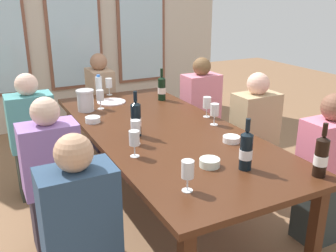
{
  "coord_description": "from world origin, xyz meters",
  "views": [
    {
      "loc": [
        -1.22,
        -2.46,
        1.73
      ],
      "look_at": [
        0.0,
        -0.08,
        0.79
      ],
      "focal_mm": 40.42,
      "sensor_mm": 36.0,
      "label": 1
    }
  ],
  "objects_px": {
    "white_plate_0": "(111,102)",
    "wine_glass_0": "(207,103)",
    "water_bottle": "(99,87)",
    "wine_bottle_2": "(246,150)",
    "tasting_bowl_2": "(231,139)",
    "dining_table": "(163,136)",
    "wine_glass_6": "(136,128)",
    "wine_bottle_1": "(162,88)",
    "seated_person_6": "(101,104)",
    "wine_glass_5": "(188,170)",
    "seated_person_4": "(81,240)",
    "wine_bottle_3": "(321,156)",
    "seated_person_2": "(33,139)",
    "seated_person_1": "(254,138)",
    "seated_person_5": "(325,174)",
    "wine_glass_4": "(100,96)",
    "wine_bottle_0": "(136,119)",
    "wine_glass_1": "(109,83)",
    "seated_person_0": "(53,180)",
    "wine_glass_3": "(134,139)",
    "tasting_bowl_0": "(93,120)",
    "metal_pitcher": "(85,100)",
    "seated_person_3": "(200,112)",
    "wine_glass_2": "(215,110)",
    "tasting_bowl_1": "(210,163)"
  },
  "relations": [
    {
      "from": "white_plate_0",
      "to": "wine_glass_0",
      "type": "distance_m",
      "value": 0.99
    },
    {
      "from": "water_bottle",
      "to": "wine_bottle_2",
      "type": "bearing_deg",
      "value": -81.62
    },
    {
      "from": "white_plate_0",
      "to": "tasting_bowl_2",
      "type": "relative_size",
      "value": 2.24
    },
    {
      "from": "dining_table",
      "to": "wine_glass_6",
      "type": "relative_size",
      "value": 14.34
    },
    {
      "from": "wine_bottle_1",
      "to": "seated_person_6",
      "type": "xyz_separation_m",
      "value": [
        -0.36,
        0.84,
        -0.33
      ]
    },
    {
      "from": "wine_glass_5",
      "to": "seated_person_4",
      "type": "distance_m",
      "value": 0.66
    },
    {
      "from": "wine_bottle_3",
      "to": "wine_glass_5",
      "type": "xyz_separation_m",
      "value": [
        -0.76,
        0.19,
        -0.0
      ]
    },
    {
      "from": "wine_glass_5",
      "to": "seated_person_2",
      "type": "relative_size",
      "value": 0.16
    },
    {
      "from": "seated_person_1",
      "to": "seated_person_5",
      "type": "height_order",
      "value": "same"
    },
    {
      "from": "wine_bottle_1",
      "to": "wine_glass_0",
      "type": "bearing_deg",
      "value": -81.45
    },
    {
      "from": "seated_person_2",
      "to": "seated_person_4",
      "type": "bearing_deg",
      "value": -90.0
    },
    {
      "from": "wine_bottle_3",
      "to": "wine_glass_6",
      "type": "bearing_deg",
      "value": 128.95
    },
    {
      "from": "wine_glass_5",
      "to": "seated_person_5",
      "type": "distance_m",
      "value": 1.23
    },
    {
      "from": "wine_glass_4",
      "to": "seated_person_2",
      "type": "bearing_deg",
      "value": 173.72
    },
    {
      "from": "seated_person_5",
      "to": "wine_bottle_2",
      "type": "bearing_deg",
      "value": -178.13
    },
    {
      "from": "wine_bottle_0",
      "to": "wine_glass_6",
      "type": "distance_m",
      "value": 0.17
    },
    {
      "from": "wine_glass_1",
      "to": "seated_person_1",
      "type": "xyz_separation_m",
      "value": [
        0.9,
        -1.23,
        -0.34
      ]
    },
    {
      "from": "wine_glass_1",
      "to": "seated_person_0",
      "type": "height_order",
      "value": "seated_person_0"
    },
    {
      "from": "water_bottle",
      "to": "wine_bottle_3",
      "type": "bearing_deg",
      "value": -74.6
    },
    {
      "from": "wine_bottle_0",
      "to": "wine_bottle_2",
      "type": "height_order",
      "value": "wine_bottle_0"
    },
    {
      "from": "wine_bottle_0",
      "to": "seated_person_5",
      "type": "height_order",
      "value": "seated_person_5"
    },
    {
      "from": "wine_bottle_0",
      "to": "wine_glass_3",
      "type": "bearing_deg",
      "value": -114.11
    },
    {
      "from": "tasting_bowl_0",
      "to": "seated_person_1",
      "type": "height_order",
      "value": "seated_person_1"
    },
    {
      "from": "wine_glass_4",
      "to": "seated_person_5",
      "type": "height_order",
      "value": "seated_person_5"
    },
    {
      "from": "tasting_bowl_2",
      "to": "wine_bottle_1",
      "type": "bearing_deg",
      "value": 87.36
    },
    {
      "from": "metal_pitcher",
      "to": "wine_bottle_0",
      "type": "distance_m",
      "value": 0.8
    },
    {
      "from": "water_bottle",
      "to": "seated_person_1",
      "type": "height_order",
      "value": "seated_person_1"
    },
    {
      "from": "seated_person_3",
      "to": "dining_table",
      "type": "bearing_deg",
      "value": -135.91
    },
    {
      "from": "wine_bottle_3",
      "to": "wine_glass_4",
      "type": "xyz_separation_m",
      "value": [
        -0.7,
        1.86,
        -0.01
      ]
    },
    {
      "from": "wine_glass_2",
      "to": "wine_glass_5",
      "type": "distance_m",
      "value": 1.1
    },
    {
      "from": "wine_bottle_3",
      "to": "seated_person_1",
      "type": "bearing_deg",
      "value": 68.36
    },
    {
      "from": "wine_bottle_3",
      "to": "seated_person_4",
      "type": "height_order",
      "value": "seated_person_4"
    },
    {
      "from": "seated_person_4",
      "to": "wine_glass_5",
      "type": "bearing_deg",
      "value": -13.78
    },
    {
      "from": "wine_bottle_2",
      "to": "seated_person_1",
      "type": "bearing_deg",
      "value": 47.19
    },
    {
      "from": "seated_person_2",
      "to": "wine_glass_3",
      "type": "bearing_deg",
      "value": -68.34
    },
    {
      "from": "wine_glass_5",
      "to": "seated_person_3",
      "type": "bearing_deg",
      "value": 56.2
    },
    {
      "from": "dining_table",
      "to": "water_bottle",
      "type": "bearing_deg",
      "value": 98.67
    },
    {
      "from": "metal_pitcher",
      "to": "tasting_bowl_2",
      "type": "height_order",
      "value": "metal_pitcher"
    },
    {
      "from": "wine_bottle_3",
      "to": "wine_bottle_0",
      "type": "bearing_deg",
      "value": 122.22
    },
    {
      "from": "wine_bottle_1",
      "to": "metal_pitcher",
      "type": "bearing_deg",
      "value": -178.58
    },
    {
      "from": "wine_glass_5",
      "to": "seated_person_3",
      "type": "distance_m",
      "value": 2.15
    },
    {
      "from": "wine_bottle_0",
      "to": "tasting_bowl_1",
      "type": "xyz_separation_m",
      "value": [
        0.19,
        -0.69,
        -0.11
      ]
    },
    {
      "from": "dining_table",
      "to": "seated_person_2",
      "type": "distance_m",
      "value": 1.19
    },
    {
      "from": "seated_person_0",
      "to": "seated_person_1",
      "type": "distance_m",
      "value": 1.73
    },
    {
      "from": "metal_pitcher",
      "to": "tasting_bowl_1",
      "type": "bearing_deg",
      "value": -76.53
    },
    {
      "from": "seated_person_0",
      "to": "seated_person_6",
      "type": "xyz_separation_m",
      "value": [
        0.87,
        1.64,
        0.0
      ]
    },
    {
      "from": "tasting_bowl_1",
      "to": "seated_person_5",
      "type": "height_order",
      "value": "seated_person_5"
    },
    {
      "from": "seated_person_2",
      "to": "wine_glass_0",
      "type": "bearing_deg",
      "value": -27.87
    },
    {
      "from": "wine_bottle_0",
      "to": "wine_glass_2",
      "type": "relative_size",
      "value": 1.92
    },
    {
      "from": "wine_bottle_1",
      "to": "tasting_bowl_2",
      "type": "relative_size",
      "value": 2.57
    }
  ]
}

